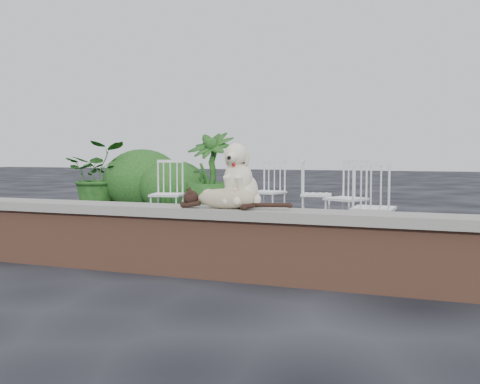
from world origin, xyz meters
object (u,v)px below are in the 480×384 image
(chair_c, at_px, (374,207))
(potted_plant_a, at_px, (99,175))
(dog, at_px, (241,175))
(chair_a, at_px, (167,193))
(chair_e, at_px, (316,193))
(cat, at_px, (226,197))
(potted_plant_b, at_px, (210,175))
(chair_b, at_px, (268,191))
(chair_d, at_px, (346,197))

(chair_c, bearing_deg, potted_plant_a, -23.85)
(dog, relative_size, chair_a, 0.58)
(dog, bearing_deg, chair_e, 93.32)
(cat, distance_m, potted_plant_a, 6.17)
(cat, height_order, potted_plant_b, potted_plant_b)
(chair_b, distance_m, chair_c, 2.63)
(chair_d, xyz_separation_m, chair_c, (0.49, -1.13, 0.00))
(cat, distance_m, chair_c, 2.01)
(chair_c, bearing_deg, dog, 63.66)
(chair_c, xyz_separation_m, chair_a, (-2.96, 0.95, 0.00))
(chair_b, xyz_separation_m, chair_d, (1.30, -0.81, 0.00))
(dog, relative_size, potted_plant_a, 0.43)
(chair_b, distance_m, potted_plant_a, 3.58)
(chair_e, relative_size, chair_a, 1.00)
(chair_d, relative_size, chair_e, 1.00)
(chair_b, distance_m, chair_d, 1.53)
(chair_d, bearing_deg, dog, -71.69)
(chair_c, relative_size, chair_a, 1.00)
(potted_plant_b, bearing_deg, potted_plant_a, 171.20)
(dog, height_order, chair_b, dog)
(chair_e, distance_m, potted_plant_a, 4.40)
(chair_d, relative_size, potted_plant_a, 0.75)
(chair_c, distance_m, chair_a, 3.10)
(cat, height_order, potted_plant_a, potted_plant_a)
(cat, relative_size, chair_b, 1.16)
(chair_a, relative_size, potted_plant_a, 0.75)
(chair_e, xyz_separation_m, potted_plant_a, (-4.29, 0.97, 0.16))
(chair_b, height_order, chair_c, same)
(dog, xyz_separation_m, potted_plant_b, (-1.99, 3.89, -0.16))
(dog, distance_m, chair_e, 3.31)
(potted_plant_a, bearing_deg, potted_plant_b, -8.80)
(chair_d, xyz_separation_m, chair_e, (-0.51, 0.56, 0.00))
(dog, height_order, chair_d, dog)
(chair_d, bearing_deg, chair_c, -39.93)
(chair_c, relative_size, potted_plant_a, 0.75)
(cat, distance_m, potted_plant_b, 4.47)
(chair_d, bearing_deg, potted_plant_a, -170.91)
(dog, relative_size, chair_d, 0.58)
(chair_a, bearing_deg, dog, -63.60)
(chair_e, xyz_separation_m, chair_a, (-1.96, -0.75, 0.00))
(cat, relative_size, potted_plant_a, 0.87)
(potted_plant_b, bearing_deg, chair_d, -25.86)
(chair_b, relative_size, potted_plant_b, 0.68)
(chair_e, relative_size, potted_plant_b, 0.68)
(dog, relative_size, cat, 0.50)
(cat, bearing_deg, chair_e, 91.91)
(cat, distance_m, chair_e, 3.45)
(chair_b, relative_size, chair_e, 1.00)
(dog, xyz_separation_m, chair_e, (-0.10, 3.29, -0.38))
(dog, bearing_deg, chair_d, 83.06)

